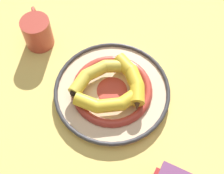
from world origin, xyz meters
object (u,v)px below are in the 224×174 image
object	(u,v)px
banana_b	(99,73)
banana_c	(108,102)
coffee_mug	(37,31)
decorative_bowl	(112,91)
banana_a	(133,80)

from	to	relation	value
banana_b	banana_c	world-z (taller)	same
banana_c	coffee_mug	bearing A→B (deg)	124.89
decorative_bowl	banana_b	xyz separation A→B (m)	(0.04, 0.04, 0.04)
banana_b	coffee_mug	distance (m)	0.24
decorative_bowl	banana_c	size ratio (longest dim) A/B	1.62
banana_b	coffee_mug	xyz separation A→B (m)	(0.15, 0.18, -0.00)
banana_c	banana_a	bearing A→B (deg)	37.70
banana_b	banana_c	bearing A→B (deg)	75.33
banana_b	decorative_bowl	bearing A→B (deg)	104.39
banana_a	banana_b	distance (m)	0.09
banana_a	coffee_mug	distance (m)	0.32
decorative_bowl	banana_b	bearing A→B (deg)	44.82
decorative_bowl	banana_a	distance (m)	0.07
banana_b	banana_c	distance (m)	0.09
decorative_bowl	banana_c	world-z (taller)	banana_c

